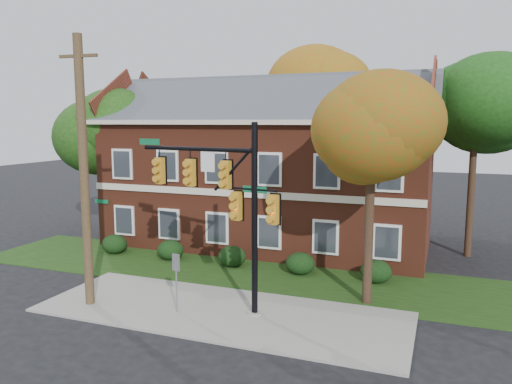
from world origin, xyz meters
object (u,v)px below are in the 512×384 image
(hedge_right, at_px, (300,264))
(apartment_building, at_px, (268,159))
(tree_right_rear, at_px, (483,102))
(tree_far_rear, at_px, (323,97))
(hedge_left, at_px, (171,250))
(tree_near_right, at_px, (378,135))
(hedge_center, at_px, (232,256))
(hedge_far_left, at_px, (114,244))
(tree_left_rear, at_px, (115,129))
(utility_pole, at_px, (84,172))
(sign_post, at_px, (176,273))
(traffic_signal, at_px, (225,196))
(hedge_far_right, at_px, (376,271))

(hedge_right, bearing_deg, apartment_building, 123.67)
(hedge_right, height_order, tree_right_rear, tree_right_rear)
(tree_right_rear, xyz_separation_m, tree_far_rear, (-9.97, 6.98, 0.72))
(hedge_left, distance_m, tree_near_right, 12.68)
(hedge_center, bearing_deg, hedge_left, 180.00)
(hedge_far_left, relative_size, tree_left_rear, 0.16)
(apartment_building, distance_m, utility_pole, 12.43)
(hedge_far_left, xyz_separation_m, tree_left_rear, (-2.73, 4.14, 6.16))
(tree_near_right, distance_m, tree_far_rear, 17.12)
(apartment_building, xyz_separation_m, hedge_far_left, (-7.00, -5.25, -4.46))
(tree_left_rear, distance_m, sign_post, 15.51)
(traffic_signal, relative_size, sign_post, 3.10)
(hedge_left, height_order, utility_pole, utility_pole)
(hedge_far_left, height_order, sign_post, sign_post)
(tree_left_rear, bearing_deg, hedge_center, -23.04)
(hedge_left, distance_m, tree_left_rear, 9.69)
(tree_near_right, xyz_separation_m, tree_left_rear, (-16.95, 6.97, 0.01))
(traffic_signal, bearing_deg, hedge_far_right, 56.31)
(apartment_building, distance_m, traffic_signal, 10.79)
(apartment_building, distance_m, tree_far_rear, 8.84)
(tree_near_right, bearing_deg, tree_right_rear, 65.42)
(tree_near_right, distance_m, traffic_signal, 6.16)
(hedge_right, xyz_separation_m, traffic_signal, (-1.45, -5.32, 3.91))
(tree_near_right, bearing_deg, hedge_center, 158.58)
(traffic_signal, bearing_deg, hedge_far_left, 158.80)
(traffic_signal, bearing_deg, tree_near_right, 34.91)
(hedge_center, bearing_deg, hedge_far_right, 0.00)
(sign_post, bearing_deg, hedge_left, 132.07)
(hedge_far_left, xyz_separation_m, hedge_left, (3.50, 0.00, 0.00))
(apartment_building, relative_size, hedge_center, 13.43)
(tree_far_rear, bearing_deg, hedge_far_right, -66.63)
(hedge_left, relative_size, traffic_signal, 0.20)
(hedge_far_right, bearing_deg, utility_pole, -146.24)
(apartment_building, bearing_deg, hedge_left, -123.67)
(hedge_far_right, height_order, sign_post, sign_post)
(hedge_right, height_order, tree_near_right, tree_near_right)
(hedge_far_right, relative_size, tree_near_right, 0.16)
(traffic_signal, bearing_deg, apartment_building, 110.22)
(apartment_building, height_order, tree_left_rear, apartment_building)
(hedge_far_right, bearing_deg, tree_right_rear, 54.77)
(tree_left_rear, bearing_deg, tree_near_right, -22.36)
(hedge_right, bearing_deg, tree_right_rear, 38.02)
(hedge_center, relative_size, tree_left_rear, 0.16)
(apartment_building, xyz_separation_m, tree_far_rear, (1.34, 7.84, 3.86))
(tree_near_right, relative_size, tree_right_rear, 0.81)
(apartment_building, relative_size, hedge_left, 13.43)
(traffic_signal, bearing_deg, tree_right_rear, 60.22)
(tree_right_rear, bearing_deg, utility_pole, -138.28)
(tree_far_rear, bearing_deg, sign_post, -92.48)
(hedge_left, height_order, tree_far_rear, tree_far_rear)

